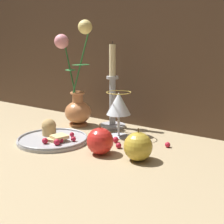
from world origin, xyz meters
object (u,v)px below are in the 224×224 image
at_px(vase, 77,95).
at_px(apple_beside_vase, 100,141).
at_px(plate_with_pastries, 52,137).
at_px(apple_near_glass, 138,146).
at_px(wine_glass, 119,105).
at_px(candlestick, 112,99).

distance_m(vase, apple_beside_vase, 0.34).
distance_m(plate_with_pastries, apple_near_glass, 0.32).
height_order(wine_glass, apple_beside_vase, wine_glass).
relative_size(plate_with_pastries, apple_beside_vase, 2.55).
relative_size(wine_glass, apple_beside_vase, 1.72).
xyz_separation_m(plate_with_pastries, candlestick, (0.06, 0.26, 0.09)).
distance_m(wine_glass, candlestick, 0.12).
bearing_deg(wine_glass, candlestick, 135.47).
xyz_separation_m(plate_with_pastries, apple_near_glass, (0.32, 0.02, 0.03)).
height_order(vase, candlestick, vase).
xyz_separation_m(vase, wine_glass, (0.21, -0.02, -0.01)).
distance_m(candlestick, apple_near_glass, 0.36).
distance_m(plate_with_pastries, apple_beside_vase, 0.20).
bearing_deg(apple_beside_vase, plate_with_pastries, 179.06).
height_order(wine_glass, apple_near_glass, wine_glass).
relative_size(apple_beside_vase, apple_near_glass, 0.98).
xyz_separation_m(plate_with_pastries, apple_beside_vase, (0.20, -0.00, 0.03)).
height_order(wine_glass, candlestick, candlestick).
bearing_deg(wine_glass, apple_beside_vase, -72.55).
height_order(plate_with_pastries, wine_glass, wine_glass).
height_order(vase, apple_beside_vase, vase).
bearing_deg(vase, apple_beside_vase, -36.62).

